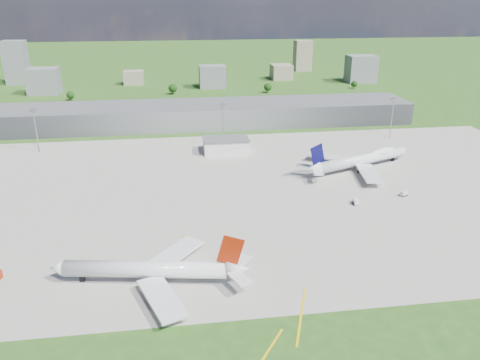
{
  "coord_description": "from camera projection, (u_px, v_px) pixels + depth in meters",
  "views": [
    {
      "loc": [
        -18.46,
        -164.12,
        87.14
      ],
      "look_at": [
        8.96,
        31.29,
        9.0
      ],
      "focal_mm": 35.0,
      "sensor_mm": 36.0,
      "label": 1
    }
  ],
  "objects": [
    {
      "name": "ground",
      "position": [
        203.0,
        130.0,
        323.69
      ],
      "size": [
        1400.0,
        1400.0,
        0.0
      ],
      "primitive_type": "plane",
      "color": "#285019",
      "rests_on": "ground"
    },
    {
      "name": "apron",
      "position": [
        240.0,
        191.0,
        223.69
      ],
      "size": [
        360.0,
        190.0,
        0.08
      ],
      "primitive_type": "cube",
      "color": "gray",
      "rests_on": "ground"
    },
    {
      "name": "terminal",
      "position": [
        202.0,
        115.0,
        334.74
      ],
      "size": [
        300.0,
        42.0,
        15.0
      ],
      "primitive_type": "cube",
      "color": "slate",
      "rests_on": "ground"
    },
    {
      "name": "ops_building",
      "position": [
        226.0,
        146.0,
        277.48
      ],
      "size": [
        26.0,
        16.0,
        8.0
      ],
      "primitive_type": "cube",
      "color": "silver",
      "rests_on": "ground"
    },
    {
      "name": "mast_west",
      "position": [
        35.0,
        123.0,
        272.03
      ],
      "size": [
        3.5,
        2.0,
        25.9
      ],
      "color": "gray",
      "rests_on": "ground"
    },
    {
      "name": "mast_center",
      "position": [
        223.0,
        117.0,
        286.24
      ],
      "size": [
        3.5,
        2.0,
        25.9
      ],
      "color": "gray",
      "rests_on": "ground"
    },
    {
      "name": "mast_east",
      "position": [
        393.0,
        111.0,
        300.45
      ],
      "size": [
        3.5,
        2.0,
        25.9
      ],
      "color": "gray",
      "rests_on": "ground"
    },
    {
      "name": "airliner_red_twin",
      "position": [
        153.0,
        270.0,
        150.52
      ],
      "size": [
        64.42,
        49.68,
        17.73
      ],
      "rotation": [
        0.0,
        0.0,
        2.98
      ],
      "color": "silver",
      "rests_on": "ground"
    },
    {
      "name": "airliner_blue_quad",
      "position": [
        362.0,
        159.0,
        250.61
      ],
      "size": [
        67.96,
        51.79,
        18.53
      ],
      "rotation": [
        0.0,
        0.0,
        0.38
      ],
      "color": "silver",
      "rests_on": "ground"
    },
    {
      "name": "tug_yellow",
      "position": [
        186.0,
        239.0,
        177.49
      ],
      "size": [
        3.75,
        2.98,
        1.66
      ],
      "rotation": [
        0.0,
        0.0,
        0.39
      ],
      "color": "#F49E0E",
      "rests_on": "ground"
    },
    {
      "name": "van_white_near",
      "position": [
        356.0,
        202.0,
        208.78
      ],
      "size": [
        2.61,
        4.71,
        2.31
      ],
      "rotation": [
        0.0,
        0.0,
        1.42
      ],
      "color": "white",
      "rests_on": "ground"
    },
    {
      "name": "van_white_far",
      "position": [
        404.0,
        194.0,
        217.49
      ],
      "size": [
        4.41,
        3.78,
        2.15
      ],
      "rotation": [
        0.0,
        0.0,
        0.58
      ],
      "color": "silver",
      "rests_on": "ground"
    },
    {
      "name": "bldg_w",
      "position": [
        44.0,
        81.0,
        439.3
      ],
      "size": [
        28.0,
        22.0,
        24.0
      ],
      "primitive_type": "cube",
      "color": "slate",
      "rests_on": "ground"
    },
    {
      "name": "bldg_cw",
      "position": [
        134.0,
        78.0,
        488.3
      ],
      "size": [
        20.0,
        18.0,
        14.0
      ],
      "primitive_type": "cube",
      "color": "gray",
      "rests_on": "ground"
    },
    {
      "name": "bldg_c",
      "position": [
        212.0,
        77.0,
        469.55
      ],
      "size": [
        26.0,
        20.0,
        22.0
      ],
      "primitive_type": "cube",
      "color": "slate",
      "rests_on": "ground"
    },
    {
      "name": "bldg_ce",
      "position": [
        281.0,
        72.0,
        517.82
      ],
      "size": [
        22.0,
        24.0,
        16.0
      ],
      "primitive_type": "cube",
      "color": "gray",
      "rests_on": "ground"
    },
    {
      "name": "bldg_e",
      "position": [
        361.0,
        69.0,
        498.32
      ],
      "size": [
        30.0,
        22.0,
        28.0
      ],
      "primitive_type": "cube",
      "color": "slate",
      "rests_on": "ground"
    },
    {
      "name": "bldg_tall_w",
      "position": [
        16.0,
        63.0,
        485.69
      ],
      "size": [
        22.0,
        20.0,
        44.0
      ],
      "primitive_type": "cube",
      "color": "slate",
      "rests_on": "ground"
    },
    {
      "name": "bldg_tall_e",
      "position": [
        303.0,
        56.0,
        574.55
      ],
      "size": [
        20.0,
        18.0,
        36.0
      ],
      "primitive_type": "cube",
      "color": "gray",
      "rests_on": "ground"
    },
    {
      "name": "tree_w",
      "position": [
        70.0,
        95.0,
        413.58
      ],
      "size": [
        6.75,
        6.75,
        8.25
      ],
      "color": "#382314",
      "rests_on": "ground"
    },
    {
      "name": "tree_c",
      "position": [
        173.0,
        88.0,
        438.66
      ],
      "size": [
        8.1,
        8.1,
        9.9
      ],
      "color": "#382314",
      "rests_on": "ground"
    },
    {
      "name": "tree_e",
      "position": [
        268.0,
        87.0,
        445.8
      ],
      "size": [
        7.65,
        7.65,
        9.35
      ],
      "color": "#382314",
      "rests_on": "ground"
    },
    {
      "name": "tree_far_e",
      "position": [
        354.0,
        84.0,
        467.0
      ],
      "size": [
        6.3,
        6.3,
        7.7
      ],
      "color": "#382314",
      "rests_on": "ground"
    }
  ]
}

